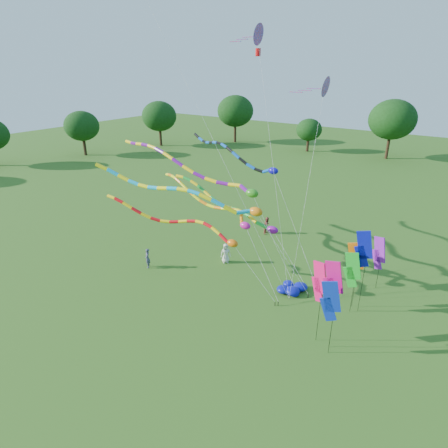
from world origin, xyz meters
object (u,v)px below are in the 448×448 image
Objects in this scene: tube_kite_orange at (213,203)px; person_c at (267,225)px; person_b at (148,258)px; tube_kite_red at (185,225)px; person_a at (226,253)px; blue_nylon_heap at (294,291)px.

tube_kite_orange is 8.98m from person_c.
tube_kite_red is at bearing 49.17° from person_b.
tube_kite_red is at bearing -143.62° from person_a.
blue_nylon_heap is 10.17m from person_c.
person_c is at bearing 102.54° from tube_kite_orange.
person_a is at bearing 171.80° from person_c.
person_a is at bearing 171.99° from blue_nylon_heap.
tube_kite_orange is 4.51m from person_a.
person_c is (-6.50, 7.80, 0.61)m from blue_nylon_heap.
tube_kite_red is at bearing -77.34° from tube_kite_orange.
tube_kite_orange is 6.76m from person_b.
person_c reaches higher than person_b.
person_a reaches higher than person_b.
person_b is 0.99× the size of person_c.
person_a is (-6.45, 0.91, 0.62)m from blue_nylon_heap.
tube_kite_orange is at bearing -163.82° from person_a.
tube_kite_orange is 7.83× the size of person_c.
person_c is at bearing 129.81° from blue_nylon_heap.
tube_kite_orange reaches higher than person_b.
blue_nylon_heap is at bearing 14.43° from tube_kite_red.
person_b is at bearing 149.34° from person_c.
person_c is (0.50, 7.82, -4.39)m from tube_kite_orange.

